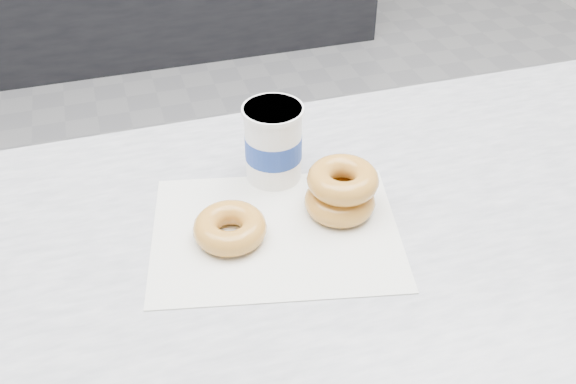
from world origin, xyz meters
name	(u,v)px	position (x,y,z in m)	size (l,w,h in m)	color
ground	(229,343)	(0.00, 0.00, 0.00)	(5.00, 5.00, 0.00)	gray
wax_paper	(276,232)	(-0.01, -0.54, 0.90)	(0.34, 0.26, 0.00)	silver
donut_single	(230,228)	(-0.07, -0.54, 0.92)	(0.10, 0.10, 0.03)	gold
donut_stack	(341,190)	(0.10, -0.53, 0.94)	(0.14, 0.14, 0.07)	gold
coffee_cup	(273,143)	(0.03, -0.42, 0.96)	(0.10, 0.10, 0.12)	white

